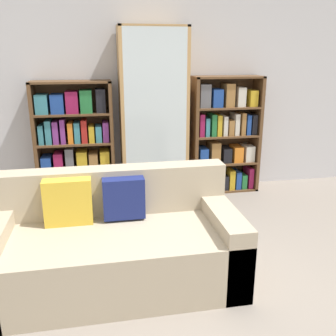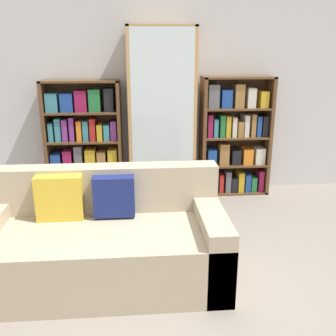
{
  "view_description": "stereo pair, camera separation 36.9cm",
  "coord_description": "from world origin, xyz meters",
  "px_view_note": "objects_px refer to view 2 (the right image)",
  "views": [
    {
      "loc": [
        -0.48,
        -1.94,
        1.72
      ],
      "look_at": [
        0.18,
        1.53,
        0.63
      ],
      "focal_mm": 40.0,
      "sensor_mm": 36.0,
      "label": 1
    },
    {
      "loc": [
        -0.12,
        -1.99,
        1.72
      ],
      "look_at": [
        0.18,
        1.53,
        0.63
      ],
      "focal_mm": 40.0,
      "sensor_mm": 36.0,
      "label": 2
    }
  ],
  "objects_px": {
    "bookshelf_left": "(84,142)",
    "display_cabinet": "(162,116)",
    "wine_bottle": "(210,199)",
    "couch": "(102,243)",
    "bookshelf_right": "(234,138)"
  },
  "relations": [
    {
      "from": "couch",
      "to": "wine_bottle",
      "type": "xyz_separation_m",
      "value": [
        1.08,
        1.19,
        -0.15
      ]
    },
    {
      "from": "couch",
      "to": "wine_bottle",
      "type": "distance_m",
      "value": 1.61
    },
    {
      "from": "display_cabinet",
      "to": "wine_bottle",
      "type": "xyz_separation_m",
      "value": [
        0.49,
        -0.61,
        -0.84
      ]
    },
    {
      "from": "bookshelf_left",
      "to": "wine_bottle",
      "type": "height_order",
      "value": "bookshelf_left"
    },
    {
      "from": "couch",
      "to": "bookshelf_left",
      "type": "bearing_deg",
      "value": 100.91
    },
    {
      "from": "bookshelf_left",
      "to": "wine_bottle",
      "type": "xyz_separation_m",
      "value": [
        1.43,
        -0.62,
        -0.54
      ]
    },
    {
      "from": "bookshelf_left",
      "to": "wine_bottle",
      "type": "distance_m",
      "value": 1.65
    },
    {
      "from": "bookshelf_left",
      "to": "bookshelf_right",
      "type": "relative_size",
      "value": 0.98
    },
    {
      "from": "display_cabinet",
      "to": "wine_bottle",
      "type": "distance_m",
      "value": 1.15
    },
    {
      "from": "bookshelf_left",
      "to": "bookshelf_right",
      "type": "distance_m",
      "value": 1.84
    },
    {
      "from": "display_cabinet",
      "to": "couch",
      "type": "bearing_deg",
      "value": -108.16
    },
    {
      "from": "bookshelf_left",
      "to": "display_cabinet",
      "type": "relative_size",
      "value": 0.7
    },
    {
      "from": "bookshelf_right",
      "to": "wine_bottle",
      "type": "xyz_separation_m",
      "value": [
        -0.41,
        -0.62,
        -0.55
      ]
    },
    {
      "from": "couch",
      "to": "bookshelf_right",
      "type": "height_order",
      "value": "bookshelf_right"
    },
    {
      "from": "couch",
      "to": "bookshelf_right",
      "type": "xyz_separation_m",
      "value": [
        1.49,
        1.81,
        0.4
      ]
    }
  ]
}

